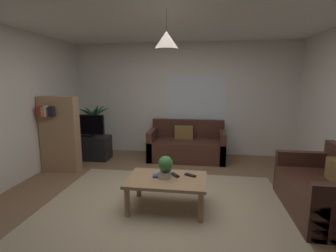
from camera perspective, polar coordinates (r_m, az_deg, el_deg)
floor at (r=3.65m, az=-0.70°, el=-17.48°), size 5.01×5.19×0.02m
rug at (r=3.47m, az=-1.24°, el=-18.79°), size 3.25×2.85×0.01m
wall_back at (r=5.85m, az=3.26°, el=6.01°), size 5.13×0.06×2.51m
ceiling at (r=3.33m, az=-0.81°, el=24.66°), size 5.01×5.19×0.02m
window_pane at (r=5.80m, az=6.47°, el=6.12°), size 1.33×0.01×1.11m
couch_under_window at (r=5.52m, az=4.21°, el=-4.58°), size 1.60×0.80×0.82m
couch_right_side at (r=3.88m, az=31.63°, el=-12.63°), size 0.80×1.36×0.82m
coffee_table at (r=3.43m, az=-0.31°, el=-12.62°), size 1.03×0.69×0.42m
book_on_table_0 at (r=3.45m, az=-2.32°, el=-11.13°), size 0.14×0.11×0.02m
remote_on_table_0 at (r=3.48m, az=1.58°, el=-10.91°), size 0.14×0.16×0.02m
remote_on_table_1 at (r=3.49m, az=5.01°, el=-10.91°), size 0.16×0.12×0.02m
potted_plant_on_table at (r=3.37m, az=-0.61°, el=-9.06°), size 0.21×0.22×0.30m
tv_stand at (r=5.78m, az=-17.30°, el=-4.60°), size 0.90×0.44×0.50m
tv at (r=5.66m, az=-17.66°, el=0.14°), size 0.74×0.16×0.47m
potted_palm_corner at (r=6.14m, az=-16.14°, el=-0.69°), size 0.77×0.78×1.23m
bookshelf_corner at (r=5.11m, az=-23.14°, el=-1.54°), size 0.70×0.31×1.40m
pendant_lamp at (r=3.19m, az=-0.34°, el=18.71°), size 0.29×0.29×0.45m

